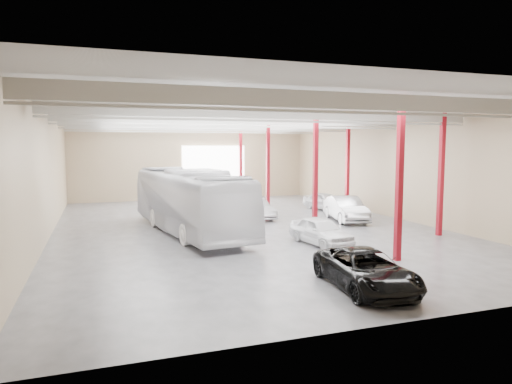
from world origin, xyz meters
TOP-DOWN VIEW (x-y plane):
  - depot_shell at (0.13, 0.48)m, footprint 22.12×32.12m
  - coach_bus at (-3.50, -0.41)m, footprint 4.82×13.45m
  - black_sedan at (0.29, -13.00)m, footprint 2.64×5.07m
  - car_row_a at (2.15, -6.00)m, footprint 2.16×4.27m
  - car_row_b at (1.77, 3.03)m, footprint 1.85×4.25m
  - car_row_c at (0.17, 9.00)m, footprint 3.96×6.18m
  - car_right_near at (7.10, 0.06)m, footprint 2.67×5.22m
  - car_right_far at (8.30, 5.26)m, footprint 2.54×4.30m

SIDE VIEW (x-z plane):
  - car_row_b at x=1.77m, z-range 0.00..1.36m
  - black_sedan at x=0.29m, z-range 0.00..1.36m
  - car_right_far at x=8.30m, z-range 0.00..1.37m
  - car_row_a at x=2.15m, z-range 0.00..1.39m
  - car_right_near at x=7.10m, z-range 0.00..1.64m
  - car_row_c at x=0.17m, z-range 0.00..1.67m
  - coach_bus at x=-3.50m, z-range 0.00..3.67m
  - depot_shell at x=0.13m, z-range 1.44..8.51m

